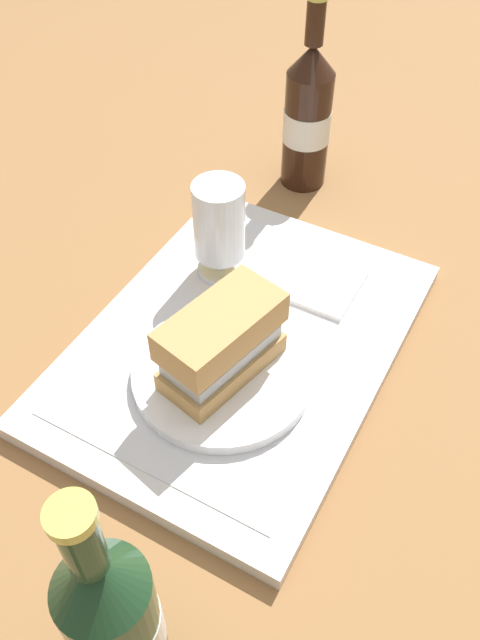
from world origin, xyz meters
name	(u,v)px	position (x,y,z in m)	size (l,w,h in m)	color
ground_plane	(240,350)	(0.00, 0.00, 0.00)	(3.00, 3.00, 0.00)	olive
tray	(240,344)	(0.00, 0.00, 0.01)	(0.44, 0.32, 0.02)	silver
placemat	(240,338)	(0.00, 0.00, 0.02)	(0.38, 0.27, 0.00)	silver
plate	(223,373)	(-0.06, -0.01, 0.03)	(0.19, 0.19, 0.01)	white
sandwich	(224,340)	(-0.05, -0.01, 0.08)	(0.14, 0.09, 0.08)	tan
beer_glass	(219,228)	(0.08, 0.07, 0.09)	(0.06, 0.06, 0.12)	silver
napkin_folded	(328,286)	(0.12, -0.05, 0.02)	(0.09, 0.07, 0.01)	white
beer_bottle	(308,116)	(0.33, 0.08, 0.10)	(0.07, 0.07, 0.27)	black
second_bottle	(114,621)	(-0.33, -0.08, 0.10)	(0.07, 0.07, 0.27)	#19381E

